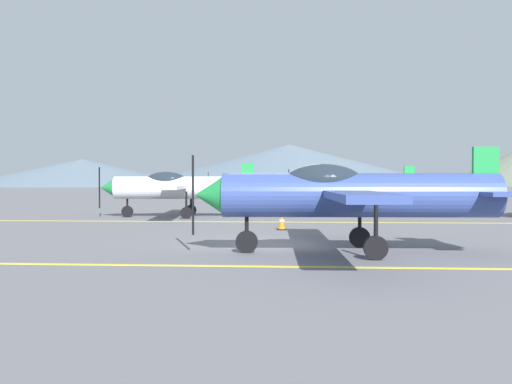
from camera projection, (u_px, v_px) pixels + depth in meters
The scene contains 10 objects.
ground_plane at pixel (274, 245), 15.02m from camera, with size 400.00×400.00×0.00m, color slate.
apron_line_near at pixel (269, 266), 11.34m from camera, with size 80.00×0.16×0.01m, color yellow.
apron_line_far at pixel (280, 222), 23.31m from camera, with size 80.00×0.16×0.01m, color yellow.
airplane_near at pixel (347, 194), 13.37m from camera, with size 7.83×9.02×2.71m.
airplane_mid at pixel (179, 187), 26.37m from camera, with size 7.88×9.05×2.71m.
airplane_far at pixel (353, 186), 31.85m from camera, with size 7.90×9.06×2.71m.
airplane_back at pixel (257, 184), 43.01m from camera, with size 7.92×9.03×2.71m.
traffic_cone_front at pixel (282, 222), 19.68m from camera, with size 0.36×0.36×0.59m.
hill_left at pixel (82, 173), 162.26m from camera, with size 70.46×70.46×8.24m, color slate.
hill_centerleft at pixel (289, 166), 135.91m from camera, with size 83.94×83.94×11.02m, color slate.
Camera 1 is at (0.45, -14.98, 1.87)m, focal length 36.98 mm.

